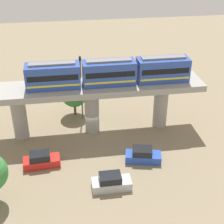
{
  "coord_description": "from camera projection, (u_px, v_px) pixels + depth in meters",
  "views": [
    {
      "loc": [
        -38.23,
        3.16,
        24.66
      ],
      "look_at": [
        -2.5,
        -2.31,
        4.14
      ],
      "focal_mm": 53.27,
      "sensor_mm": 36.0,
      "label": 1
    }
  ],
  "objects": [
    {
      "name": "ground_plane",
      "position": [
        93.0,
        131.0,
        45.45
      ],
      "size": [
        120.0,
        120.0,
        0.0
      ],
      "primitive_type": "plane",
      "color": "#84755B"
    },
    {
      "name": "viaduct",
      "position": [
        91.0,
        96.0,
        42.85
      ],
      "size": [
        5.2,
        28.85,
        6.9
      ],
      "color": "#999691",
      "rests_on": "ground"
    },
    {
      "name": "train",
      "position": [
        109.0,
        73.0,
        41.59
      ],
      "size": [
        2.64,
        20.5,
        3.24
      ],
      "color": "#2D4CA5",
      "rests_on": "viaduct"
    },
    {
      "name": "parked_car_silver",
      "position": [
        111.0,
        182.0,
        35.26
      ],
      "size": [
        1.82,
        4.21,
        1.76
      ],
      "rotation": [
        0.0,
        0.0,
        -0.01
      ],
      "color": "#B2B5BA",
      "rests_on": "ground"
    },
    {
      "name": "parked_car_blue",
      "position": [
        143.0,
        156.0,
        39.34
      ],
      "size": [
        2.67,
        4.49,
        1.76
      ],
      "rotation": [
        0.0,
        0.0,
        -0.22
      ],
      "color": "#284CB7",
      "rests_on": "ground"
    },
    {
      "name": "parked_car_red",
      "position": [
        41.0,
        160.0,
        38.55
      ],
      "size": [
        2.07,
        4.31,
        1.76
      ],
      "rotation": [
        0.0,
        0.0,
        0.06
      ],
      "color": "red",
      "rests_on": "ground"
    },
    {
      "name": "tree_near_viaduct",
      "position": [
        117.0,
        68.0,
        57.09
      ],
      "size": [
        2.87,
        2.87,
        4.53
      ],
      "color": "brown",
      "rests_on": "ground"
    },
    {
      "name": "tree_mid_lot",
      "position": [
        74.0,
        94.0,
        47.59
      ],
      "size": [
        3.89,
        3.89,
        5.41
      ],
      "color": "brown",
      "rests_on": "ground"
    },
    {
      "name": "signal_post",
      "position": [
        81.0,
        86.0,
        45.63
      ],
      "size": [
        0.44,
        0.28,
        9.5
      ],
      "color": "#4C4C51",
      "rests_on": "ground"
    }
  ]
}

